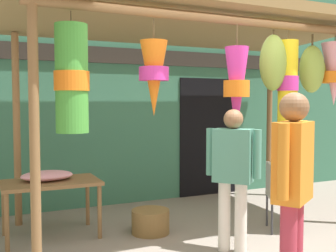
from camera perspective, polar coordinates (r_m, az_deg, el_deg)
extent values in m
cube|color=#387056|center=(6.57, -5.21, 5.65)|extent=(9.48, 0.25, 3.72)
cube|color=#2D2823|center=(6.47, -4.80, 9.65)|extent=(8.54, 0.04, 0.24)
cube|color=black|center=(7.05, 5.68, -1.51)|extent=(1.10, 0.03, 2.00)
cylinder|color=brown|center=(3.76, -18.12, -2.32)|extent=(0.09, 0.09, 2.47)
cylinder|color=brown|center=(5.59, -20.36, -0.55)|extent=(0.09, 0.09, 2.47)
cylinder|color=brown|center=(7.15, 13.96, 0.37)|extent=(0.09, 0.09, 2.47)
cylinder|color=brown|center=(4.54, 8.70, 14.43)|extent=(4.24, 0.10, 0.10)
cylinder|color=brown|center=(6.16, -1.05, 12.94)|extent=(4.24, 0.10, 0.10)
cube|color=olive|center=(5.34, 3.07, 14.09)|extent=(4.54, 2.34, 0.23)
cylinder|color=brown|center=(3.92, -13.40, 14.53)|extent=(0.01, 0.01, 0.12)
cylinder|color=green|center=(3.85, -13.29, 6.43)|extent=(0.30, 0.30, 0.99)
cylinder|color=orange|center=(3.85, -13.29, 6.13)|extent=(0.32, 0.32, 0.18)
cylinder|color=brown|center=(4.17, -2.00, 13.27)|extent=(0.01, 0.01, 0.21)
cone|color=orange|center=(4.12, -1.98, 6.62)|extent=(0.28, 0.28, 0.76)
cylinder|color=#D13399|center=(4.12, -1.99, 7.30)|extent=(0.30, 0.30, 0.14)
cylinder|color=brown|center=(4.51, 9.61, 12.33)|extent=(0.01, 0.01, 0.24)
cone|color=#D13399|center=(4.46, 9.53, 4.57)|extent=(0.26, 0.26, 0.98)
cylinder|color=orange|center=(4.46, 9.54, 5.16)|extent=(0.28, 0.28, 0.18)
cylinder|color=brown|center=(5.02, 16.48, 12.03)|extent=(0.01, 0.01, 0.11)
cylinder|color=yellow|center=(4.97, 16.38, 6.00)|extent=(0.22, 0.22, 0.94)
cylinder|color=#D13399|center=(4.97, 16.37, 5.72)|extent=(0.24, 0.24, 0.17)
cylinder|color=brown|center=(5.57, 22.30, 11.15)|extent=(0.01, 0.01, 0.09)
cone|color=pink|center=(5.53, 22.20, 6.69)|extent=(0.33, 0.33, 0.78)
cylinder|color=orange|center=(5.53, 22.19, 6.32)|extent=(0.36, 0.36, 0.14)
cylinder|color=#4C3D23|center=(5.37, 19.52, 11.28)|extent=(0.02, 0.02, 0.14)
ellipsoid|color=#89A842|center=(5.33, 19.44, 7.49)|extent=(0.32, 0.27, 0.58)
cylinder|color=#4C3D23|center=(4.92, 14.52, 12.58)|extent=(0.02, 0.02, 0.06)
ellipsoid|color=#89A842|center=(4.88, 14.46, 8.55)|extent=(0.33, 0.28, 0.64)
cube|color=brown|center=(5.04, -16.05, -7.60)|extent=(1.11, 0.68, 0.04)
cylinder|color=brown|center=(4.79, -21.57, -12.42)|extent=(0.05, 0.05, 0.63)
cylinder|color=brown|center=(4.94, -9.53, -11.73)|extent=(0.05, 0.05, 0.63)
cylinder|color=brown|center=(5.35, -21.94, -10.76)|extent=(0.05, 0.05, 0.63)
cylinder|color=brown|center=(5.49, -11.16, -10.21)|extent=(0.05, 0.05, 0.63)
ellipsoid|color=pink|center=(5.08, -16.54, -6.65)|extent=(0.60, 0.42, 0.11)
ellipsoid|color=#D13399|center=(5.05, -15.44, -6.63)|extent=(0.27, 0.21, 0.08)
cube|color=beige|center=(5.33, 15.94, -9.32)|extent=(0.54, 0.54, 0.04)
cube|color=beige|center=(5.25, 14.04, -7.24)|extent=(0.23, 0.37, 0.40)
cylinder|color=#333338|center=(5.25, 18.27, -12.03)|extent=(0.03, 0.03, 0.44)
cylinder|color=#333338|center=(5.59, 17.37, -11.07)|extent=(0.03, 0.03, 0.44)
cylinder|color=#333338|center=(5.17, 14.31, -12.18)|extent=(0.03, 0.03, 0.44)
cylinder|color=#333338|center=(5.52, 13.65, -11.19)|extent=(0.03, 0.03, 0.44)
cylinder|color=brown|center=(5.11, -2.46, -13.17)|extent=(0.46, 0.46, 0.29)
cylinder|color=#B23347|center=(3.58, 17.26, -16.10)|extent=(0.13, 0.13, 0.83)
cube|color=orange|center=(3.33, 17.07, -4.77)|extent=(0.46, 0.40, 0.62)
cylinder|color=orange|center=(3.57, 18.18, -3.74)|extent=(0.08, 0.08, 0.56)
cylinder|color=orange|center=(3.08, 15.79, -4.81)|extent=(0.08, 0.08, 0.56)
sphere|color=#896042|center=(3.29, 17.19, 2.55)|extent=(0.23, 0.23, 0.23)
cylinder|color=silver|center=(4.49, 10.12, -12.50)|extent=(0.13, 0.13, 0.75)
cylinder|color=silver|center=(4.53, 7.86, -12.32)|extent=(0.13, 0.13, 0.75)
cube|color=#4C8E7A|center=(4.37, 9.07, -4.08)|extent=(0.43, 0.45, 0.56)
cylinder|color=#4C8E7A|center=(4.31, 12.35, -3.85)|extent=(0.08, 0.08, 0.51)
cylinder|color=#4C8E7A|center=(4.44, 5.89, -3.58)|extent=(0.08, 0.08, 0.51)
sphere|color=#896042|center=(4.34, 9.11, 0.97)|extent=(0.21, 0.21, 0.21)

